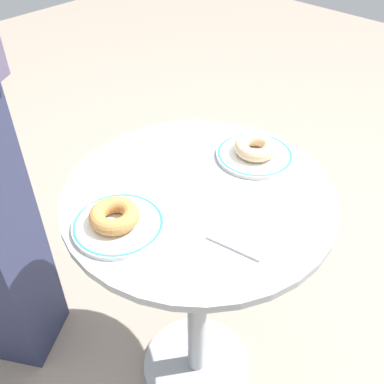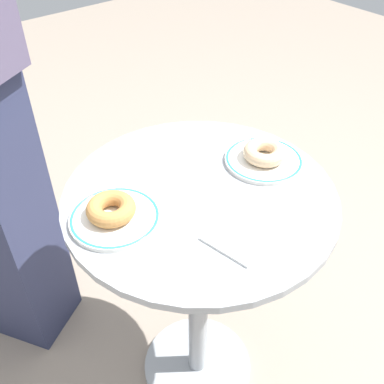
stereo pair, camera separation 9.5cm
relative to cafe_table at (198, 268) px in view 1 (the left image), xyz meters
name	(u,v)px [view 1 (the left image)]	position (x,y,z in m)	size (l,w,h in m)	color
ground_plane	(196,368)	(0.00, 0.00, -0.50)	(7.00, 7.00, 0.02)	gray
cafe_table	(198,268)	(0.00, 0.00, 0.00)	(0.61, 0.61, 0.75)	#999EA3
plate_left	(118,224)	(-0.19, 0.04, 0.27)	(0.19, 0.19, 0.01)	white
plate_right	(255,155)	(0.19, -0.01, 0.27)	(0.19, 0.19, 0.01)	white
donut_old_fashioned	(114,216)	(-0.19, 0.05, 0.29)	(0.10, 0.10, 0.03)	#BC7F42
donut_glazed	(255,147)	(0.19, -0.01, 0.29)	(0.10, 0.10, 0.03)	#E0B789
paper_napkin	(247,230)	(-0.02, -0.15, 0.26)	(0.12, 0.12, 0.01)	white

